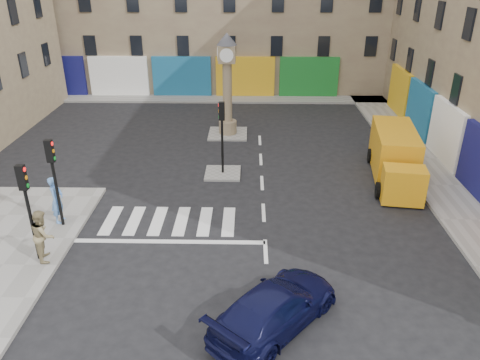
{
  "coord_description": "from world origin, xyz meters",
  "views": [
    {
      "loc": [
        -0.67,
        -13.88,
        10.05
      ],
      "look_at": [
        -1.01,
        3.11,
        2.0
      ],
      "focal_mm": 35.0,
      "sensor_mm": 36.0,
      "label": 1
    }
  ],
  "objects_px": {
    "traffic_light_left_near": "(26,198)",
    "traffic_light_island": "(222,126)",
    "yellow_van": "(395,156)",
    "pedestrian_tan": "(43,235)",
    "navy_sedan": "(275,307)",
    "clock_pillar": "(227,79)",
    "pedestrian_blue": "(57,200)",
    "traffic_light_left_far": "(53,170)"
  },
  "relations": [
    {
      "from": "traffic_light_left_near",
      "to": "traffic_light_island",
      "type": "relative_size",
      "value": 1.0
    },
    {
      "from": "yellow_van",
      "to": "pedestrian_tan",
      "type": "bearing_deg",
      "value": -144.5
    },
    {
      "from": "traffic_light_island",
      "to": "navy_sedan",
      "type": "xyz_separation_m",
      "value": [
        2.16,
        -10.92,
        -1.91
      ]
    },
    {
      "from": "clock_pillar",
      "to": "pedestrian_blue",
      "type": "bearing_deg",
      "value": -120.29
    },
    {
      "from": "traffic_light_left_far",
      "to": "traffic_light_island",
      "type": "distance_m",
      "value": 8.3
    },
    {
      "from": "traffic_light_left_near",
      "to": "pedestrian_blue",
      "type": "distance_m",
      "value": 3.05
    },
    {
      "from": "navy_sedan",
      "to": "pedestrian_blue",
      "type": "bearing_deg",
      "value": 6.96
    },
    {
      "from": "yellow_van",
      "to": "pedestrian_tan",
      "type": "xyz_separation_m",
      "value": [
        -14.64,
        -7.59,
        -0.02
      ]
    },
    {
      "from": "pedestrian_tan",
      "to": "clock_pillar",
      "type": "bearing_deg",
      "value": -42.31
    },
    {
      "from": "traffic_light_left_far",
      "to": "yellow_van",
      "type": "xyz_separation_m",
      "value": [
        14.94,
        5.22,
        -1.47
      ]
    },
    {
      "from": "traffic_light_island",
      "to": "navy_sedan",
      "type": "height_order",
      "value": "traffic_light_island"
    },
    {
      "from": "traffic_light_island",
      "to": "pedestrian_tan",
      "type": "bearing_deg",
      "value": -127.66
    },
    {
      "from": "traffic_light_left_far",
      "to": "pedestrian_blue",
      "type": "bearing_deg",
      "value": 126.22
    },
    {
      "from": "traffic_light_island",
      "to": "navy_sedan",
      "type": "bearing_deg",
      "value": -78.83
    },
    {
      "from": "traffic_light_left_near",
      "to": "pedestrian_tan",
      "type": "height_order",
      "value": "traffic_light_left_near"
    },
    {
      "from": "navy_sedan",
      "to": "traffic_light_left_far",
      "type": "bearing_deg",
      "value": 7.62
    },
    {
      "from": "traffic_light_island",
      "to": "yellow_van",
      "type": "distance_m",
      "value": 8.76
    },
    {
      "from": "traffic_light_island",
      "to": "yellow_van",
      "type": "bearing_deg",
      "value": -1.2
    },
    {
      "from": "traffic_light_left_near",
      "to": "yellow_van",
      "type": "bearing_deg",
      "value": 27.02
    },
    {
      "from": "traffic_light_left_far",
      "to": "yellow_van",
      "type": "height_order",
      "value": "traffic_light_left_far"
    },
    {
      "from": "traffic_light_left_far",
      "to": "pedestrian_tan",
      "type": "relative_size",
      "value": 1.89
    },
    {
      "from": "pedestrian_tan",
      "to": "yellow_van",
      "type": "bearing_deg",
      "value": -81.35
    },
    {
      "from": "navy_sedan",
      "to": "pedestrian_blue",
      "type": "distance_m",
      "value": 10.43
    },
    {
      "from": "pedestrian_blue",
      "to": "pedestrian_tan",
      "type": "relative_size",
      "value": 1.03
    },
    {
      "from": "traffic_light_left_far",
      "to": "clock_pillar",
      "type": "xyz_separation_m",
      "value": [
        6.3,
        11.4,
        0.93
      ]
    },
    {
      "from": "traffic_light_left_near",
      "to": "clock_pillar",
      "type": "xyz_separation_m",
      "value": [
        6.3,
        13.8,
        0.93
      ]
    },
    {
      "from": "clock_pillar",
      "to": "traffic_light_left_far",
      "type": "bearing_deg",
      "value": -118.94
    },
    {
      "from": "traffic_light_left_far",
      "to": "navy_sedan",
      "type": "relative_size",
      "value": 0.78
    },
    {
      "from": "traffic_light_island",
      "to": "pedestrian_tan",
      "type": "distance_m",
      "value": 9.93
    },
    {
      "from": "traffic_light_left_near",
      "to": "traffic_light_left_far",
      "type": "relative_size",
      "value": 1.0
    },
    {
      "from": "traffic_light_left_far",
      "to": "traffic_light_island",
      "type": "relative_size",
      "value": 1.0
    },
    {
      "from": "pedestrian_blue",
      "to": "pedestrian_tan",
      "type": "bearing_deg",
      "value": -168.76
    },
    {
      "from": "pedestrian_blue",
      "to": "pedestrian_tan",
      "type": "xyz_separation_m",
      "value": [
        0.5,
        -2.65,
        -0.03
      ]
    },
    {
      "from": "pedestrian_blue",
      "to": "yellow_van",
      "type": "bearing_deg",
      "value": -71.34
    },
    {
      "from": "clock_pillar",
      "to": "pedestrian_tan",
      "type": "xyz_separation_m",
      "value": [
        -6.0,
        -13.77,
        -2.42
      ]
    },
    {
      "from": "clock_pillar",
      "to": "pedestrian_blue",
      "type": "xyz_separation_m",
      "value": [
        -6.5,
        -11.12,
        -2.39
      ]
    },
    {
      "from": "traffic_light_island",
      "to": "pedestrian_tan",
      "type": "relative_size",
      "value": 1.89
    },
    {
      "from": "yellow_van",
      "to": "traffic_light_left_near",
      "type": "bearing_deg",
      "value": -144.89
    },
    {
      "from": "clock_pillar",
      "to": "navy_sedan",
      "type": "distance_m",
      "value": 17.29
    },
    {
      "from": "traffic_light_left_near",
      "to": "yellow_van",
      "type": "height_order",
      "value": "traffic_light_left_near"
    },
    {
      "from": "yellow_van",
      "to": "pedestrian_blue",
      "type": "height_order",
      "value": "yellow_van"
    },
    {
      "from": "traffic_light_left_near",
      "to": "navy_sedan",
      "type": "bearing_deg",
      "value": -20.27
    }
  ]
}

